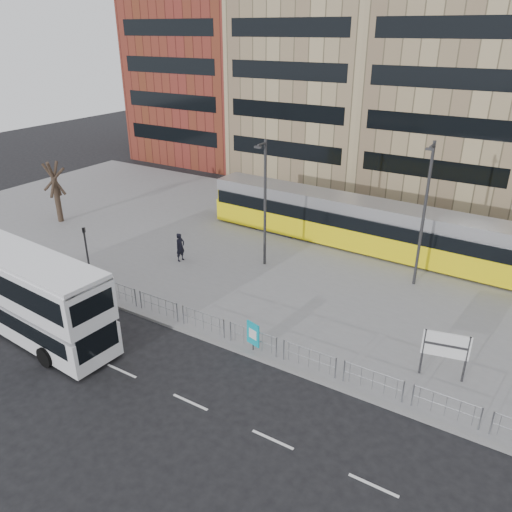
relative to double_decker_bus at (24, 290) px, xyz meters
The scene contains 15 objects.
ground 9.60m from the double_decker_bus, 25.67° to the left, with size 120.00×120.00×0.00m, color black.
plaza 18.24m from the double_decker_bus, 62.40° to the left, with size 64.00×24.00×0.15m, color gray.
kerb 9.61m from the double_decker_bus, 25.94° to the left, with size 64.00×0.25×0.17m, color gray.
building_row 40.93m from the double_decker_bus, 75.47° to the left, with size 70.40×18.40×31.20m.
pedestrian_barrier 11.41m from the double_decker_bus, 23.56° to the left, with size 32.07×0.07×1.10m.
road_markings 9.68m from the double_decker_bus, ahead, with size 62.00×0.12×0.01m, color white.
double_decker_bus is the anchor object (origin of this frame).
tram 23.28m from the double_decker_bus, 54.33° to the left, with size 29.38×3.72×3.45m.
station_sign 20.24m from the double_decker_bus, 20.42° to the left, with size 1.97×0.51×2.30m.
ad_panel 11.71m from the double_decker_bus, 22.37° to the left, with size 0.80×0.27×1.52m.
pedestrian 10.72m from the double_decker_bus, 83.38° to the left, with size 0.70×0.46×1.93m, color black.
traffic_light_west 6.53m from the double_decker_bus, 112.30° to the left, with size 0.22×0.24×3.10m.
lamp_post_west 14.59m from the double_decker_bus, 64.29° to the left, with size 0.45×1.04×8.17m.
lamp_post_east 21.91m from the double_decker_bus, 44.80° to the left, with size 0.45×1.04×8.68m.
bare_tree 16.61m from the double_decker_bus, 136.28° to the left, with size 4.80×4.80×7.26m.
Camera 1 is at (13.02, -16.59, 14.32)m, focal length 35.00 mm.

